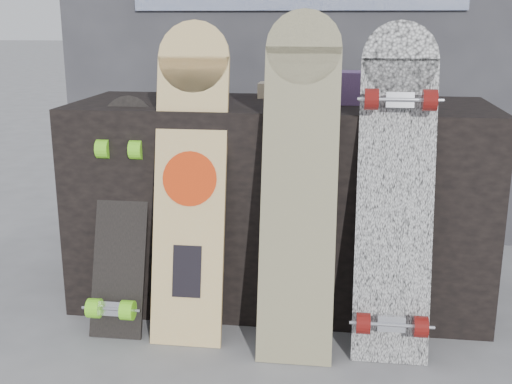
# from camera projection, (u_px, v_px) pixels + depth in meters

# --- Properties ---
(ground) EXTENTS (60.00, 60.00, 0.00)m
(ground) POSITION_uv_depth(u_px,v_px,m) (264.00, 355.00, 2.20)
(ground) COLOR slate
(ground) RESTS_ON ground
(vendor_table) EXTENTS (1.60, 0.60, 0.80)m
(vendor_table) POSITION_uv_depth(u_px,v_px,m) (280.00, 203.00, 2.57)
(vendor_table) COLOR black
(vendor_table) RESTS_ON ground
(booth) EXTENTS (2.40, 0.22, 2.20)m
(booth) POSITION_uv_depth(u_px,v_px,m) (298.00, 21.00, 3.20)
(booth) COLOR #313136
(booth) RESTS_ON ground
(merch_box_purple) EXTENTS (0.18, 0.12, 0.10)m
(merch_box_purple) POSITION_uv_depth(u_px,v_px,m) (199.00, 86.00, 2.60)
(merch_box_purple) COLOR #513166
(merch_box_purple) RESTS_ON vendor_table
(merch_box_small) EXTENTS (0.14, 0.14, 0.12)m
(merch_box_small) POSITION_uv_depth(u_px,v_px,m) (342.00, 87.00, 2.44)
(merch_box_small) COLOR #513166
(merch_box_small) RESTS_ON vendor_table
(merch_box_flat) EXTENTS (0.22, 0.10, 0.06)m
(merch_box_flat) POSITION_uv_depth(u_px,v_px,m) (286.00, 90.00, 2.62)
(merch_box_flat) COLOR #D1B78C
(merch_box_flat) RESTS_ON vendor_table
(longboard_geisha) EXTENTS (0.25, 0.29, 1.11)m
(longboard_geisha) POSITION_uv_depth(u_px,v_px,m) (190.00, 174.00, 2.24)
(longboard_geisha) COLOR beige
(longboard_geisha) RESTS_ON ground
(longboard_celtic) EXTENTS (0.25, 0.30, 1.15)m
(longboard_celtic) POSITION_uv_depth(u_px,v_px,m) (300.00, 176.00, 2.12)
(longboard_celtic) COLOR beige
(longboard_celtic) RESTS_ON ground
(longboard_cascadia) EXTENTS (0.25, 0.34, 1.11)m
(longboard_cascadia) POSITION_uv_depth(u_px,v_px,m) (396.00, 187.00, 2.12)
(longboard_cascadia) COLOR white
(longboard_cascadia) RESTS_ON ground
(skateboard_dark) EXTENTS (0.19, 0.35, 0.84)m
(skateboard_dark) POSITION_uv_depth(u_px,v_px,m) (121.00, 214.00, 2.32)
(skateboard_dark) COLOR black
(skateboard_dark) RESTS_ON ground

